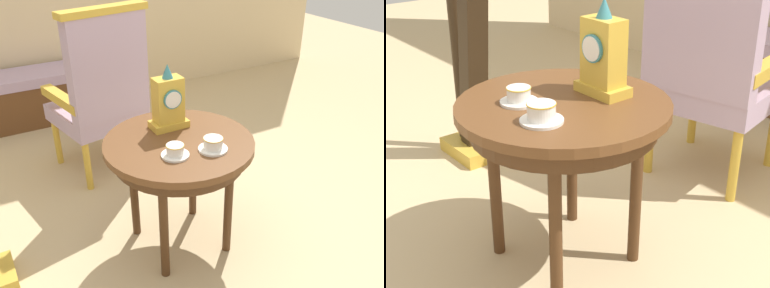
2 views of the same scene
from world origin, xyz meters
TOP-DOWN VIEW (x-y plane):
  - ground_plane at (0.00, 0.00)m, footprint 10.00×10.00m
  - side_table at (0.08, -0.04)m, footprint 0.74×0.74m
  - teacup_left at (-0.01, -0.17)m, footprint 0.13×0.13m
  - teacup_right at (0.17, -0.20)m, footprint 0.14×0.14m
  - mantel_clock at (0.10, 0.11)m, footprint 0.19×0.11m
  - armchair at (-0.01, 0.86)m, footprint 0.63×0.63m
  - harp at (-0.89, 0.14)m, footprint 0.40×0.24m
  - window_bench at (-0.37, 1.95)m, footprint 1.07×0.40m

SIDE VIEW (x-z plane):
  - ground_plane at x=0.00m, z-range 0.00..0.00m
  - window_bench at x=-0.37m, z-range 0.00..0.44m
  - side_table at x=0.08m, z-range 0.24..0.87m
  - armchair at x=-0.01m, z-range 0.02..1.16m
  - teacup_left at x=-0.01m, z-range 0.63..0.69m
  - teacup_right at x=0.17m, z-range 0.63..0.69m
  - harp at x=-0.89m, z-range -0.17..1.60m
  - mantel_clock at x=0.10m, z-range 0.60..0.93m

